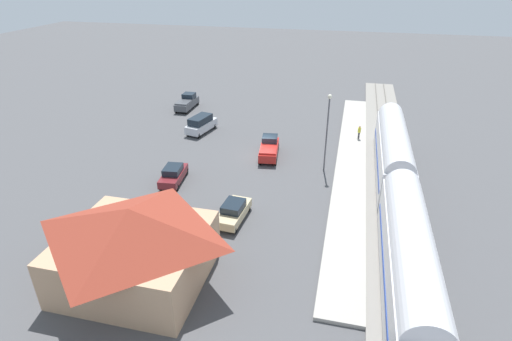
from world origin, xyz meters
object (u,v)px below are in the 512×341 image
object	(u,v)px
passenger_train	(409,257)
sedan_maroon	(173,174)
pickup_red	(269,148)
pickup_charcoal	(187,102)
suv_silver	(201,124)
pedestrian_on_platform	(359,131)
station_building	(134,244)
sedan_tan	(234,211)
light_pole_near_platform	(327,125)

from	to	relation	value
passenger_train	sedan_maroon	size ratio (longest dim) A/B	11.18
pickup_red	pickup_charcoal	distance (m)	20.90
sedan_maroon	suv_silver	bearing A→B (deg)	-81.34
passenger_train	pickup_charcoal	world-z (taller)	passenger_train
pedestrian_on_platform	pickup_charcoal	world-z (taller)	pickup_charcoal
pedestrian_on_platform	sedan_maroon	world-z (taller)	pedestrian_on_platform
station_building	passenger_train	bearing A→B (deg)	-170.10
station_building	pickup_red	xyz separation A→B (m)	(-4.74, -22.08, -1.99)
sedan_tan	suv_silver	size ratio (longest dim) A/B	0.89
sedan_tan	suv_silver	distance (m)	21.20
pickup_red	suv_silver	xyz separation A→B (m)	(10.19, -5.21, 0.12)
passenger_train	pickup_red	bearing A→B (deg)	-55.00
suv_silver	pickup_red	bearing A→B (deg)	152.93
station_building	suv_silver	bearing A→B (deg)	-78.69
pickup_red	light_pole_near_platform	size ratio (longest dim) A/B	0.67
pickup_red	sedan_tan	bearing A→B (deg)	88.82
sedan_tan	station_building	bearing A→B (deg)	62.47
sedan_maroon	suv_silver	size ratio (longest dim) A/B	0.90
pickup_charcoal	suv_silver	distance (m)	10.21
station_building	light_pole_near_platform	size ratio (longest dim) A/B	1.21
suv_silver	light_pole_near_platform	world-z (taller)	light_pole_near_platform
station_building	pickup_charcoal	size ratio (longest dim) A/B	1.88
pedestrian_on_platform	pickup_charcoal	distance (m)	26.50
sedan_maroon	suv_silver	world-z (taller)	suv_silver
passenger_train	station_building	world-z (taller)	station_building
sedan_tan	suv_silver	bearing A→B (deg)	-62.10
sedan_tan	suv_silver	xyz separation A→B (m)	(9.92, -18.73, 0.27)
sedan_maroon	suv_silver	distance (m)	13.73
passenger_train	station_building	bearing A→B (deg)	9.90
pickup_red	sedan_maroon	world-z (taller)	pickup_red
passenger_train	station_building	distance (m)	18.27
pedestrian_on_platform	sedan_maroon	xyz separation A→B (m)	(18.07, 15.38, -0.40)
station_building	sedan_maroon	size ratio (longest dim) A/B	2.17
pedestrian_on_platform	sedan_maroon	size ratio (longest dim) A/B	0.37
pickup_red	pickup_charcoal	size ratio (longest dim) A/B	1.04
pickup_charcoal	light_pole_near_platform	bearing A→B (deg)	144.22
pedestrian_on_platform	suv_silver	distance (m)	20.22
sedan_maroon	sedan_tan	distance (m)	9.40
pickup_charcoal	sedan_tan	bearing A→B (deg)	119.35
pickup_red	sedan_maroon	size ratio (longest dim) A/B	1.20
station_building	pedestrian_on_platform	size ratio (longest dim) A/B	5.93
pickup_red	light_pole_near_platform	distance (m)	7.98
light_pole_near_platform	pedestrian_on_platform	bearing A→B (deg)	-110.86
pickup_charcoal	light_pole_near_platform	size ratio (longest dim) A/B	0.65
pickup_red	sedan_maroon	distance (m)	11.66
pickup_charcoal	light_pole_near_platform	xyz separation A→B (m)	(-22.12, 15.95, 4.19)
pickup_charcoal	light_pole_near_platform	distance (m)	27.59
sedan_maroon	suv_silver	xyz separation A→B (m)	(2.07, -13.57, 0.27)
pedestrian_on_platform	station_building	bearing A→B (deg)	63.23
pedestrian_on_platform	sedan_maroon	distance (m)	23.73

